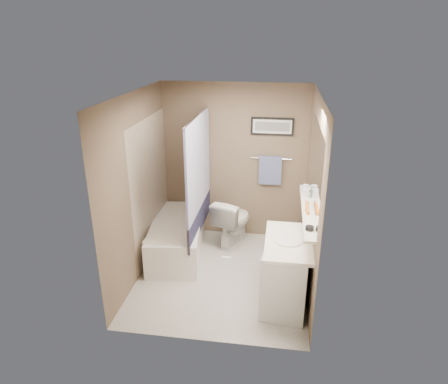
# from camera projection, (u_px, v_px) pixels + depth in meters

# --- Properties ---
(ground) EXTENTS (2.50, 2.50, 0.00)m
(ground) POSITION_uv_depth(u_px,v_px,m) (222.00, 275.00, 5.39)
(ground) COLOR beige
(ground) RESTS_ON ground
(ceiling) EXTENTS (2.20, 2.50, 0.04)m
(ceiling) POSITION_uv_depth(u_px,v_px,m) (222.00, 96.00, 4.51)
(ceiling) COLOR white
(ceiling) RESTS_ON wall_back
(wall_back) EXTENTS (2.20, 0.04, 2.40)m
(wall_back) POSITION_uv_depth(u_px,v_px,m) (234.00, 163.00, 6.08)
(wall_back) COLOR brown
(wall_back) RESTS_ON ground
(wall_front) EXTENTS (2.20, 0.04, 2.40)m
(wall_front) POSITION_uv_depth(u_px,v_px,m) (203.00, 240.00, 3.82)
(wall_front) COLOR brown
(wall_front) RESTS_ON ground
(wall_left) EXTENTS (0.04, 2.50, 2.40)m
(wall_left) POSITION_uv_depth(u_px,v_px,m) (139.00, 188.00, 5.09)
(wall_left) COLOR brown
(wall_left) RESTS_ON ground
(wall_right) EXTENTS (0.04, 2.50, 2.40)m
(wall_right) POSITION_uv_depth(u_px,v_px,m) (311.00, 198.00, 4.80)
(wall_right) COLOR brown
(wall_right) RESTS_ON ground
(tile_surround) EXTENTS (0.02, 1.55, 2.00)m
(tile_surround) POSITION_uv_depth(u_px,v_px,m) (151.00, 189.00, 5.63)
(tile_surround) COLOR #C5B195
(tile_surround) RESTS_ON wall_left
(curtain_rod) EXTENTS (0.02, 1.55, 0.02)m
(curtain_rod) POSITION_uv_depth(u_px,v_px,m) (197.00, 116.00, 5.14)
(curtain_rod) COLOR silver
(curtain_rod) RESTS_ON wall_left
(curtain_upper) EXTENTS (0.03, 1.45, 1.28)m
(curtain_upper) POSITION_uv_depth(u_px,v_px,m) (199.00, 164.00, 5.39)
(curtain_upper) COLOR silver
(curtain_upper) RESTS_ON curtain_rod
(curtain_lower) EXTENTS (0.03, 1.45, 0.36)m
(curtain_lower) POSITION_uv_depth(u_px,v_px,m) (200.00, 218.00, 5.69)
(curtain_lower) COLOR #232441
(curtain_lower) RESTS_ON curtain_rod
(mirror) EXTENTS (0.02, 1.60, 1.00)m
(mirror) POSITION_uv_depth(u_px,v_px,m) (315.00, 168.00, 4.51)
(mirror) COLOR silver
(mirror) RESTS_ON wall_right
(shelf) EXTENTS (0.12, 1.60, 0.03)m
(shelf) POSITION_uv_depth(u_px,v_px,m) (307.00, 210.00, 4.71)
(shelf) COLOR silver
(shelf) RESTS_ON wall_right
(towel_bar) EXTENTS (0.60, 0.02, 0.02)m
(towel_bar) POSITION_uv_depth(u_px,v_px,m) (271.00, 158.00, 5.95)
(towel_bar) COLOR silver
(towel_bar) RESTS_ON wall_back
(towel) EXTENTS (0.34, 0.05, 0.44)m
(towel) POSITION_uv_depth(u_px,v_px,m) (270.00, 170.00, 6.00)
(towel) COLOR #8596C2
(towel) RESTS_ON towel_bar
(art_frame) EXTENTS (0.62, 0.02, 0.26)m
(art_frame) POSITION_uv_depth(u_px,v_px,m) (272.00, 126.00, 5.79)
(art_frame) COLOR black
(art_frame) RESTS_ON wall_back
(art_mat) EXTENTS (0.56, 0.00, 0.20)m
(art_mat) POSITION_uv_depth(u_px,v_px,m) (272.00, 127.00, 5.78)
(art_mat) COLOR white
(art_mat) RESTS_ON art_frame
(art_image) EXTENTS (0.50, 0.00, 0.13)m
(art_image) POSITION_uv_depth(u_px,v_px,m) (272.00, 127.00, 5.77)
(art_image) COLOR #595959
(art_image) RESTS_ON art_mat
(door) EXTENTS (0.80, 0.02, 2.00)m
(door) POSITION_uv_depth(u_px,v_px,m) (260.00, 263.00, 3.81)
(door) COLOR silver
(door) RESTS_ON wall_front
(door_handle) EXTENTS (0.10, 0.02, 0.02)m
(door_handle) POSITION_uv_depth(u_px,v_px,m) (226.00, 258.00, 3.90)
(door_handle) COLOR silver
(door_handle) RESTS_ON door
(bathtub) EXTENTS (0.89, 1.58, 0.50)m
(bathtub) POSITION_uv_depth(u_px,v_px,m) (177.00, 237.00, 5.86)
(bathtub) COLOR white
(bathtub) RESTS_ON ground
(tub_rim) EXTENTS (0.56, 1.36, 0.02)m
(tub_rim) POSITION_uv_depth(u_px,v_px,m) (176.00, 222.00, 5.77)
(tub_rim) COLOR white
(tub_rim) RESTS_ON bathtub
(toilet) EXTENTS (0.64, 0.83, 0.75)m
(toilet) POSITION_uv_depth(u_px,v_px,m) (233.00, 221.00, 6.09)
(toilet) COLOR white
(toilet) RESTS_ON ground
(vanity) EXTENTS (0.62, 0.96, 0.80)m
(vanity) POSITION_uv_depth(u_px,v_px,m) (288.00, 273.00, 4.72)
(vanity) COLOR silver
(vanity) RESTS_ON ground
(countertop) EXTENTS (0.54, 0.96, 0.04)m
(countertop) POSITION_uv_depth(u_px,v_px,m) (289.00, 242.00, 4.56)
(countertop) COLOR white
(countertop) RESTS_ON vanity
(sink_basin) EXTENTS (0.34, 0.34, 0.01)m
(sink_basin) POSITION_uv_depth(u_px,v_px,m) (288.00, 240.00, 4.55)
(sink_basin) COLOR white
(sink_basin) RESTS_ON countertop
(faucet_spout) EXTENTS (0.02, 0.02, 0.10)m
(faucet_spout) POSITION_uv_depth(u_px,v_px,m) (306.00, 238.00, 4.51)
(faucet_spout) COLOR silver
(faucet_spout) RESTS_ON countertop
(faucet_knob) EXTENTS (0.05, 0.05, 0.05)m
(faucet_knob) POSITION_uv_depth(u_px,v_px,m) (306.00, 235.00, 4.61)
(faucet_knob) COLOR silver
(faucet_knob) RESTS_ON countertop
(candle_bowl_near) EXTENTS (0.09, 0.09, 0.04)m
(candle_bowl_near) POSITION_uv_depth(u_px,v_px,m) (310.00, 228.00, 4.19)
(candle_bowl_near) COLOR black
(candle_bowl_near) RESTS_ON shelf
(hair_brush_front) EXTENTS (0.04, 0.22, 0.04)m
(hair_brush_front) POSITION_uv_depth(u_px,v_px,m) (307.00, 209.00, 4.63)
(hair_brush_front) COLOR orange
(hair_brush_front) RESTS_ON shelf
(hair_brush_back) EXTENTS (0.06, 0.22, 0.04)m
(hair_brush_back) POSITION_uv_depth(u_px,v_px,m) (307.00, 206.00, 4.72)
(hair_brush_back) COLOR #CC661C
(hair_brush_back) RESTS_ON shelf
(pink_comb) EXTENTS (0.04, 0.16, 0.01)m
(pink_comb) POSITION_uv_depth(u_px,v_px,m) (306.00, 201.00, 4.90)
(pink_comb) COLOR #CB7C98
(pink_comb) RESTS_ON shelf
(glass_jar) EXTENTS (0.08, 0.08, 0.10)m
(glass_jar) POSITION_uv_depth(u_px,v_px,m) (305.00, 189.00, 5.18)
(glass_jar) COLOR silver
(glass_jar) RESTS_ON shelf
(soap_bottle) EXTENTS (0.08, 0.09, 0.17)m
(soap_bottle) POSITION_uv_depth(u_px,v_px,m) (306.00, 191.00, 5.02)
(soap_bottle) COLOR #999999
(soap_bottle) RESTS_ON shelf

